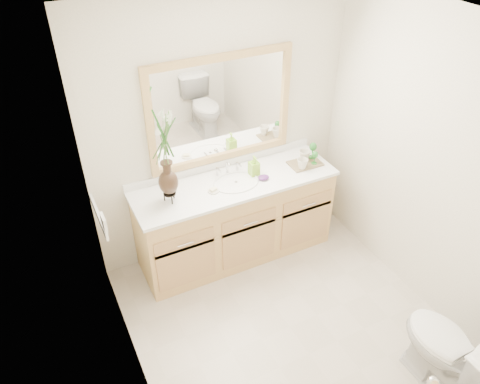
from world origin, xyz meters
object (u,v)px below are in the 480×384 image
tumbler (173,186)px  tray (305,164)px  flower_vase (164,145)px  toilet (450,353)px  soap_bottle (254,166)px

tumbler → tray: (1.24, -0.15, -0.04)m
flower_vase → tumbler: bearing=61.8°
toilet → flower_vase: 2.52m
toilet → soap_bottle: size_ratio=4.51×
toilet → flower_vase: size_ratio=0.96×
toilet → tray: tray is taller
toilet → tumbler: size_ratio=7.97×
toilet → tray: (0.01, 1.90, 0.47)m
tray → flower_vase: bearing=-179.5°
tumbler → soap_bottle: (0.74, -0.09, 0.04)m
flower_vase → tumbler: flower_vase is taller
flower_vase → soap_bottle: bearing=3.3°
tumbler → tray: tumbler is taller
flower_vase → tray: size_ratio=2.60×
toilet → tumbler: tumbler is taller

